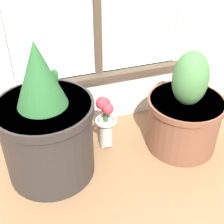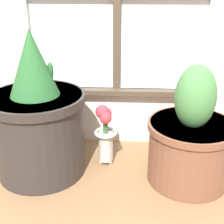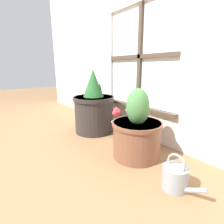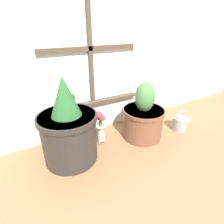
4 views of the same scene
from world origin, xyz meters
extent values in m
plane|color=olive|center=(0.00, 0.00, 0.00)|extent=(10.00, 10.00, 0.00)
cube|color=silver|center=(0.00, 0.57, 0.15)|extent=(0.86, 0.05, 0.31)
cube|color=#4C3D2D|center=(0.00, 0.53, 0.30)|extent=(0.92, 0.06, 0.02)
cylinder|color=#2D2826|center=(-0.33, 0.25, 0.19)|extent=(0.40, 0.40, 0.38)
cylinder|color=#2D2826|center=(-0.33, 0.25, 0.36)|extent=(0.42, 0.42, 0.04)
cylinder|color=#38281E|center=(-0.33, 0.25, 0.37)|extent=(0.37, 0.37, 0.01)
cone|color=#28602D|center=(-0.33, 0.25, 0.51)|extent=(0.21, 0.21, 0.28)
ellipsoid|color=#28602D|center=(-0.28, 0.29, 0.44)|extent=(0.09, 0.10, 0.15)
cylinder|color=brown|center=(0.33, 0.22, 0.14)|extent=(0.35, 0.35, 0.28)
cylinder|color=brown|center=(0.33, 0.22, 0.26)|extent=(0.37, 0.37, 0.03)
cylinder|color=#38281E|center=(0.33, 0.22, 0.27)|extent=(0.32, 0.32, 0.01)
ellipsoid|color=#477F42|center=(0.33, 0.22, 0.39)|extent=(0.17, 0.17, 0.27)
ellipsoid|color=#477F42|center=(0.38, 0.26, 0.34)|extent=(0.12, 0.12, 0.15)
sphere|color=#BCB7AD|center=(-0.04, 0.35, 0.01)|extent=(0.02, 0.02, 0.02)
sphere|color=#BCB7AD|center=(-0.06, 0.31, 0.01)|extent=(0.02, 0.02, 0.02)
sphere|color=#BCB7AD|center=(-0.02, 0.31, 0.01)|extent=(0.02, 0.02, 0.02)
cylinder|color=#BCB7AD|center=(-0.04, 0.33, 0.09)|extent=(0.07, 0.07, 0.15)
torus|color=#BCB7AD|center=(-0.04, 0.33, 0.16)|extent=(0.11, 0.11, 0.02)
cylinder|color=#386633|center=(-0.04, 0.33, 0.20)|extent=(0.02, 0.02, 0.08)
sphere|color=#C6333D|center=(-0.04, 0.33, 0.24)|extent=(0.05, 0.05, 0.05)
sphere|color=#C6333D|center=(-0.04, 0.34, 0.26)|extent=(0.05, 0.05, 0.05)
sphere|color=#C6333D|center=(-0.05, 0.33, 0.27)|extent=(0.06, 0.06, 0.06)
sphere|color=#C6333D|center=(-0.04, 0.30, 0.25)|extent=(0.05, 0.05, 0.05)
camera|label=1|loc=(-0.41, -0.84, 1.09)|focal=50.00mm
camera|label=2|loc=(0.06, -0.97, 0.84)|focal=50.00mm
camera|label=3|loc=(1.19, -0.68, 0.67)|focal=28.00mm
camera|label=4|loc=(-0.59, -0.84, 0.93)|focal=28.00mm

